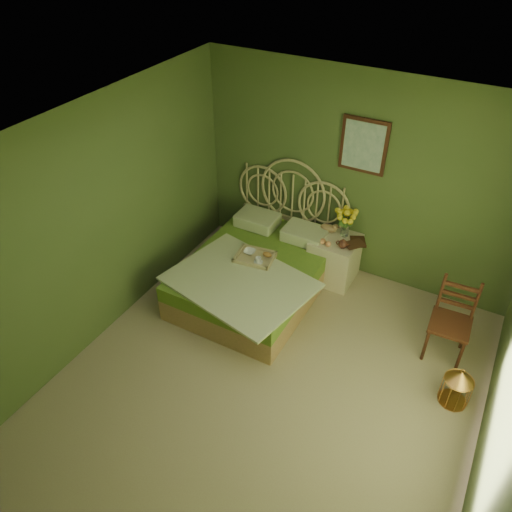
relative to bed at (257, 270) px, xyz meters
The scene contains 13 objects.
floor 1.54m from the bed, 57.43° to the right, with size 4.50×4.50×0.00m, color tan.
ceiling 2.75m from the bed, 57.43° to the right, with size 4.50×4.50×0.00m, color silver.
wall_back 1.62m from the bed, 50.17° to the left, with size 4.00×4.00×0.00m, color #526535.
wall_left 2.01m from the bed, 132.95° to the right, with size 4.50×4.50×0.00m, color #526535.
wall_art 1.92m from the bed, 48.56° to the left, with size 0.54×0.04×0.64m.
bed is the anchor object (origin of this frame).
nightstand 1.01m from the bed, 42.56° to the left, with size 0.55×0.55×1.03m.
chair 2.29m from the bed, ahead, with size 0.43×0.43×0.93m.
birdcage 2.58m from the bed, 12.36° to the right, with size 0.28×0.28×0.42m.
book_lower 1.19m from the bed, 36.94° to the left, with size 0.18×0.24×0.02m, color #381E0F.
book_upper 1.20m from the bed, 36.94° to the left, with size 0.17×0.24×0.02m, color #472819.
cereal_bowl 0.27m from the bed, behind, with size 0.14×0.14×0.03m, color white.
coffee_cup 0.29m from the bed, 57.33° to the right, with size 0.07×0.07×0.07m, color white.
Camera 1 is at (1.48, -2.91, 4.16)m, focal length 35.00 mm.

